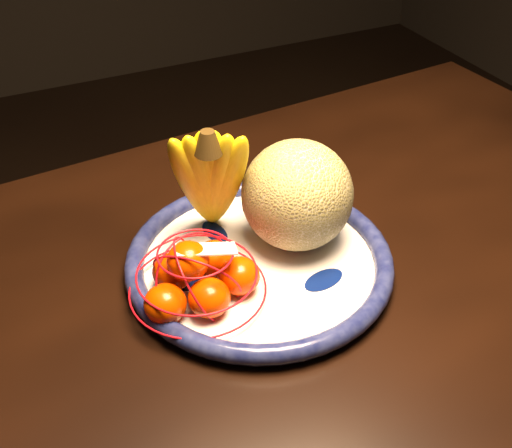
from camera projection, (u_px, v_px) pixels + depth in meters
name	position (u px, v px, depth m)	size (l,w,h in m)	color
dining_table	(276.00, 329.00, 0.88)	(1.49, 0.97, 0.71)	black
fruit_bowl	(259.00, 261.00, 0.85)	(0.36, 0.36, 0.03)	white
cantaloupe	(297.00, 195.00, 0.85)	(0.15, 0.15, 0.15)	olive
banana_bunch	(210.00, 176.00, 0.83)	(0.13, 0.13, 0.20)	yellow
mandarin_bag	(198.00, 278.00, 0.79)	(0.18, 0.18, 0.11)	#E63500
price_tag	(206.00, 249.00, 0.76)	(0.07, 0.03, 0.00)	white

